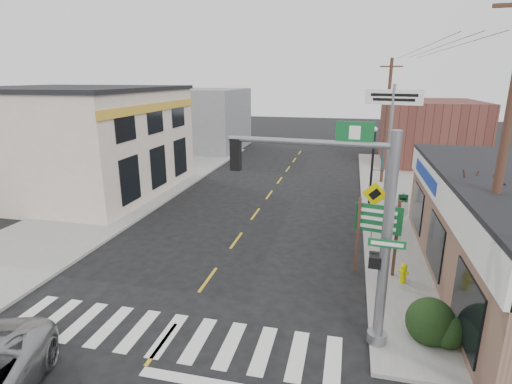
% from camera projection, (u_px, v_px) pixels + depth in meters
% --- Properties ---
extents(ground, '(140.00, 140.00, 0.00)m').
position_uv_depth(ground, '(162.00, 343.00, 11.86)').
color(ground, black).
rests_on(ground, ground).
extents(sidewalk_right, '(6.00, 38.00, 0.13)m').
position_uv_depth(sidewalk_right, '(418.00, 219.00, 22.00)').
color(sidewalk_right, gray).
rests_on(sidewalk_right, ground).
extents(sidewalk_left, '(6.00, 38.00, 0.13)m').
position_uv_depth(sidewalk_left, '(125.00, 197.00, 25.99)').
color(sidewalk_left, gray).
rests_on(sidewalk_left, ground).
extents(center_line, '(0.12, 56.00, 0.01)m').
position_uv_depth(center_line, '(236.00, 240.00, 19.34)').
color(center_line, gold).
rests_on(center_line, ground).
extents(crosswalk, '(11.00, 2.20, 0.01)m').
position_uv_depth(crosswalk, '(168.00, 335.00, 12.23)').
color(crosswalk, silver).
rests_on(crosswalk, ground).
extents(left_building, '(12.00, 12.00, 6.80)m').
position_uv_depth(left_building, '(75.00, 142.00, 26.88)').
color(left_building, beige).
rests_on(left_building, ground).
extents(bldg_distant_right, '(8.00, 10.00, 5.60)m').
position_uv_depth(bldg_distant_right, '(429.00, 132.00, 36.46)').
color(bldg_distant_right, brown).
rests_on(bldg_distant_right, ground).
extents(bldg_distant_left, '(9.00, 10.00, 6.40)m').
position_uv_depth(bldg_distant_left, '(200.00, 119.00, 43.32)').
color(bldg_distant_left, gray).
rests_on(bldg_distant_left, ground).
extents(traffic_signal_pole, '(5.04, 0.38, 6.39)m').
position_uv_depth(traffic_signal_pole, '(359.00, 218.00, 10.86)').
color(traffic_signal_pole, gray).
rests_on(traffic_signal_pole, sidewalk_right).
extents(guide_sign, '(1.76, 0.14, 3.08)m').
position_uv_depth(guide_sign, '(378.00, 227.00, 15.26)').
color(guide_sign, '#4D3023').
rests_on(guide_sign, sidewalk_right).
extents(fire_hydrant, '(0.24, 0.24, 0.77)m').
position_uv_depth(fire_hydrant, '(403.00, 272.00, 15.01)').
color(fire_hydrant, '#C0C400').
rests_on(fire_hydrant, sidewalk_right).
extents(ped_crossing_sign, '(1.16, 0.08, 3.00)m').
position_uv_depth(ped_crossing_sign, '(374.00, 202.00, 18.08)').
color(ped_crossing_sign, gray).
rests_on(ped_crossing_sign, sidewalk_right).
extents(lamp_post, '(0.65, 0.51, 4.99)m').
position_uv_depth(lamp_post, '(373.00, 166.00, 21.40)').
color(lamp_post, black).
rests_on(lamp_post, sidewalk_right).
extents(dance_center_sign, '(3.34, 0.21, 7.10)m').
position_uv_depth(dance_center_sign, '(392.00, 115.00, 23.86)').
color(dance_center_sign, gray).
rests_on(dance_center_sign, sidewalk_right).
extents(bare_tree, '(2.53, 2.53, 5.06)m').
position_uv_depth(bare_tree, '(489.00, 183.00, 13.69)').
color(bare_tree, black).
rests_on(bare_tree, sidewalk_right).
extents(shrub_front, '(1.42, 1.42, 1.07)m').
position_uv_depth(shrub_front, '(430.00, 322.00, 11.79)').
color(shrub_front, '#173514').
rests_on(shrub_front, sidewalk_right).
extents(shrub_back, '(1.02, 1.02, 0.76)m').
position_uv_depth(shrub_back, '(497.00, 265.00, 15.65)').
color(shrub_back, black).
rests_on(shrub_back, sidewalk_right).
extents(utility_pole_near, '(1.74, 0.26, 10.02)m').
position_uv_depth(utility_pole_near, '(502.00, 159.00, 11.86)').
color(utility_pole_near, '#46311D').
rests_on(utility_pole_near, sidewalk_right).
extents(utility_pole_far, '(1.52, 0.23, 8.76)m').
position_uv_depth(utility_pole_far, '(387.00, 121.00, 28.40)').
color(utility_pole_far, '#422B1E').
rests_on(utility_pole_far, sidewalk_right).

